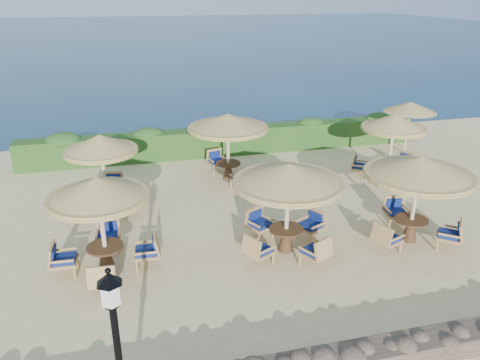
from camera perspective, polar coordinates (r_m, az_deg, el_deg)
ground at (r=15.04m, az=4.51°, el=-5.43°), size 120.00×120.00×0.00m
sea at (r=83.01m, az=-11.44°, el=16.97°), size 160.00×160.00×0.00m
hedge at (r=21.25m, az=-1.52°, el=4.78°), size 18.00×0.90×1.20m
stone_wall at (r=10.27m, az=16.09°, el=-19.89°), size 15.00×0.65×0.44m
extra_parasol at (r=22.09m, az=20.04°, el=8.34°), size 2.30×2.30×2.41m
cafe_set_0 at (r=12.43m, az=-16.67°, el=-3.49°), size 2.83×2.83×2.65m
cafe_set_1 at (r=12.82m, az=5.86°, el=-1.20°), size 3.09×3.09×2.65m
cafe_set_2 at (r=14.18m, az=20.87°, el=0.09°), size 3.11×3.11×2.65m
cafe_set_3 at (r=15.95m, az=-16.46°, el=2.40°), size 2.72×2.64×2.65m
cafe_set_4 at (r=17.80m, az=-1.48°, el=6.21°), size 3.10×3.10×2.65m
cafe_set_5 at (r=18.77m, az=18.08°, el=5.16°), size 2.77×2.63×2.65m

